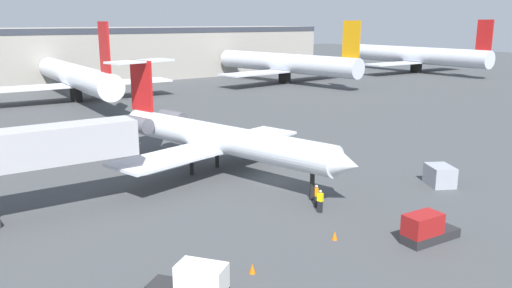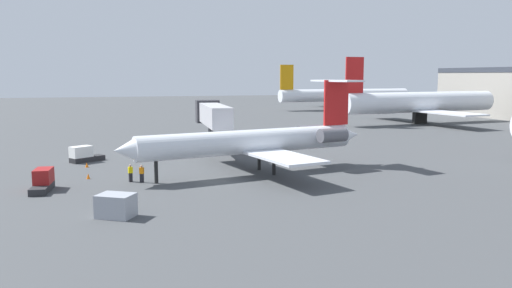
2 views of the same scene
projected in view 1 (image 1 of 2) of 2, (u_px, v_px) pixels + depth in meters
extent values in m
cube|color=#424447|center=(269.00, 183.00, 43.74)|extent=(400.00, 400.00, 0.10)
cylinder|color=silver|center=(220.00, 138.00, 44.94)|extent=(7.67, 23.76, 2.47)
cone|color=silver|center=(345.00, 164.00, 36.86)|extent=(2.77, 2.66, 2.34)
cone|color=silver|center=(132.00, 120.00, 53.09)|extent=(2.62, 3.00, 2.10)
cube|color=silver|center=(251.00, 137.00, 49.66)|extent=(9.77, 6.29, 0.24)
cube|color=silver|center=(166.00, 158.00, 41.93)|extent=(9.77, 6.29, 0.24)
cylinder|color=#595960|center=(172.00, 118.00, 52.08)|extent=(2.17, 3.45, 1.50)
cylinder|color=#595960|center=(138.00, 124.00, 48.94)|extent=(2.17, 3.45, 1.50)
cube|color=red|center=(141.00, 86.00, 51.00)|extent=(0.94, 3.17, 5.03)
cube|color=silver|center=(140.00, 61.00, 50.44)|extent=(7.16, 3.85, 0.20)
cylinder|color=black|center=(312.00, 186.00, 39.18)|extent=(0.36, 0.36, 2.14)
cylinder|color=black|center=(217.00, 156.00, 47.93)|extent=(0.36, 0.36, 2.14)
cylinder|color=black|center=(192.00, 163.00, 45.57)|extent=(0.36, 0.36, 2.14)
cube|color=#ADADB2|center=(33.00, 147.00, 34.97)|extent=(14.23, 3.08, 2.60)
cube|color=black|center=(320.00, 207.00, 36.71)|extent=(0.32, 0.37, 0.85)
cube|color=yellow|center=(320.00, 197.00, 36.54)|extent=(0.36, 0.46, 0.60)
sphere|color=tan|center=(320.00, 192.00, 36.45)|extent=(0.24, 0.24, 0.24)
cube|color=black|center=(316.00, 201.00, 37.84)|extent=(0.38, 0.40, 0.85)
cube|color=orange|center=(316.00, 192.00, 37.68)|extent=(0.44, 0.48, 0.60)
sphere|color=tan|center=(316.00, 186.00, 37.58)|extent=(0.24, 0.24, 0.24)
cube|color=#262628|center=(430.00, 236.00, 32.04)|extent=(4.10, 1.73, 0.60)
cube|color=maroon|center=(423.00, 224.00, 31.42)|extent=(2.51, 1.60, 1.30)
cube|color=white|center=(202.00, 277.00, 24.93)|extent=(2.53, 2.77, 1.30)
cube|color=#999EA8|center=(440.00, 176.00, 42.72)|extent=(2.87, 3.11, 1.69)
cone|color=orange|center=(252.00, 268.00, 27.86)|extent=(0.36, 0.36, 0.55)
cone|color=orange|center=(335.00, 235.00, 32.15)|extent=(0.36, 0.36, 0.55)
cube|color=#9E998E|center=(24.00, 57.00, 109.56)|extent=(148.49, 20.70, 11.96)
cube|color=#333842|center=(33.00, 32.00, 100.36)|extent=(148.49, 0.60, 1.20)
cylinder|color=silver|center=(75.00, 76.00, 86.82)|extent=(6.16, 39.80, 3.97)
cube|color=red|center=(104.00, 47.00, 71.03)|extent=(0.52, 4.01, 7.00)
cube|color=silver|center=(75.00, 85.00, 87.19)|extent=(33.58, 7.84, 0.30)
cube|color=black|center=(76.00, 94.00, 87.57)|extent=(1.20, 2.80, 2.40)
cylinder|color=silver|center=(285.00, 63.00, 112.45)|extent=(8.41, 39.76, 4.13)
cube|color=orange|center=(351.00, 39.00, 98.43)|extent=(0.73, 4.01, 7.00)
cube|color=silver|center=(285.00, 71.00, 112.84)|extent=(33.67, 9.58, 0.30)
cube|color=black|center=(285.00, 78.00, 113.22)|extent=(1.20, 2.80, 2.40)
cylinder|color=silver|center=(417.00, 55.00, 135.91)|extent=(5.57, 41.66, 4.37)
cube|color=red|center=(485.00, 35.00, 119.56)|extent=(0.42, 4.01, 7.00)
cube|color=silver|center=(416.00, 62.00, 136.33)|extent=(35.07, 7.01, 0.30)
cube|color=black|center=(416.00, 68.00, 136.70)|extent=(1.20, 2.80, 2.40)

